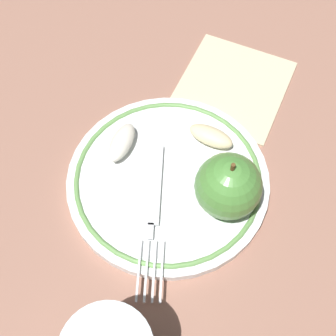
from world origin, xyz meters
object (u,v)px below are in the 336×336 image
apple_red_whole (228,186)px  apple_slice_front (122,142)px  apple_slice_back (213,137)px  fork (154,213)px  plate (168,180)px  napkin_folded (233,85)px

apple_red_whole → apple_slice_front: 0.14m
apple_red_whole → apple_slice_back: bearing=-52.4°
apple_red_whole → fork: size_ratio=0.47×
plate → apple_slice_back: bearing=-107.2°
plate → apple_red_whole: (-0.07, -0.01, 0.04)m
plate → fork: fork is taller
apple_slice_back → plate: bearing=69.7°
plate → napkin_folded: size_ratio=1.59×
apple_slice_front → fork: bearing=-135.3°
fork → napkin_folded: bearing=154.9°
plate → apple_slice_back: 0.07m
apple_slice_back → napkin_folded: size_ratio=0.37×
apple_slice_back → apple_red_whole: bearing=124.5°
apple_slice_back → fork: size_ratio=0.32×
plate → fork: 0.05m
apple_slice_back → fork: apple_slice_back is taller
plate → apple_slice_back: (-0.02, -0.07, 0.02)m
fork → napkin_folded: 0.22m
napkin_folded → apple_red_whole: bearing=113.6°
plate → apple_slice_back: size_ratio=4.25×
fork → plate: bearing=164.6°
apple_red_whole → napkin_folded: (0.07, -0.17, -0.05)m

